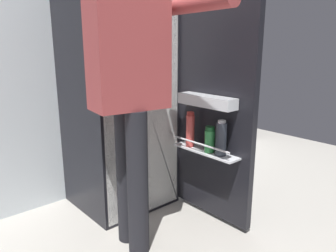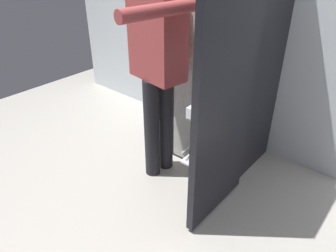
# 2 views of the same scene
# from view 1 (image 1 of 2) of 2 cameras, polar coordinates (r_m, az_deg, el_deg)

# --- Properties ---
(ground_plane) EXTENTS (5.38, 5.38, 0.00)m
(ground_plane) POSITION_cam_1_polar(r_m,az_deg,el_deg) (2.24, 0.14, -17.58)
(ground_plane) COLOR #B7B2A8
(kitchen_wall) EXTENTS (4.40, 0.10, 2.56)m
(kitchen_wall) POSITION_cam_1_polar(r_m,az_deg,el_deg) (2.65, -13.44, 15.95)
(kitchen_wall) COLOR silver
(kitchen_wall) RESTS_ON ground_plane
(refrigerator) EXTENTS (0.69, 1.23, 1.74)m
(refrigerator) POSITION_cam_1_polar(r_m,az_deg,el_deg) (2.34, -7.58, 6.46)
(refrigerator) COLOR black
(refrigerator) RESTS_ON ground_plane
(person) EXTENTS (0.54, 0.76, 1.68)m
(person) POSITION_cam_1_polar(r_m,az_deg,el_deg) (1.77, -6.56, 8.47)
(person) COLOR black
(person) RESTS_ON ground_plane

